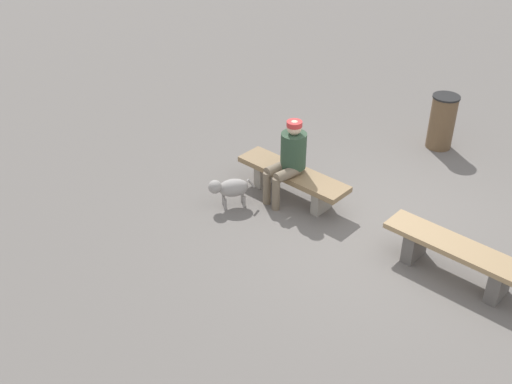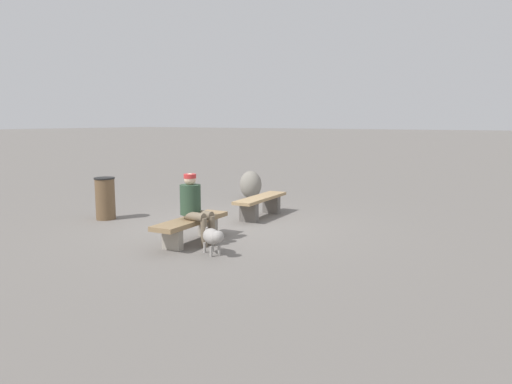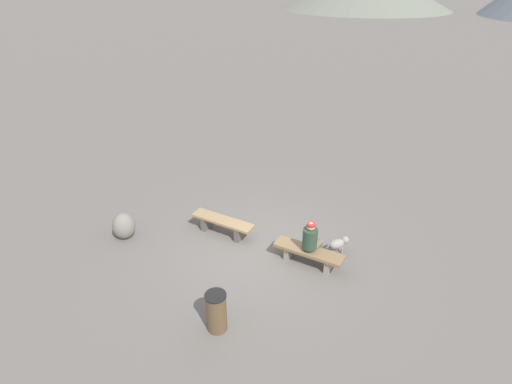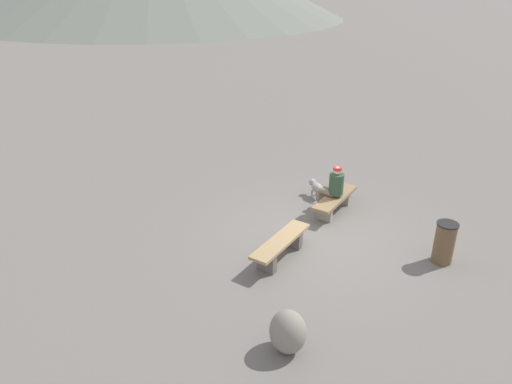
% 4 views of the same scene
% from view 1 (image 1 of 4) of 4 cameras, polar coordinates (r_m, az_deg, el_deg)
% --- Properties ---
extents(ground, '(210.00, 210.00, 0.06)m').
position_cam_1_polar(ground, '(8.43, 11.16, -3.39)').
color(ground, slate).
extents(bench_left, '(1.83, 0.55, 0.46)m').
position_cam_1_polar(bench_left, '(7.64, 18.18, -5.61)').
color(bench_left, '#605B56').
rests_on(bench_left, ground).
extents(bench_right, '(1.76, 0.57, 0.43)m').
position_cam_1_polar(bench_right, '(8.73, 3.43, 1.32)').
color(bench_right, gray).
rests_on(bench_right, ground).
extents(seated_person, '(0.38, 0.63, 1.21)m').
position_cam_1_polar(seated_person, '(8.49, 3.11, 3.38)').
color(seated_person, '#2D4733').
rests_on(seated_person, ground).
extents(dog, '(0.44, 0.59, 0.44)m').
position_cam_1_polar(dog, '(8.53, -2.44, 0.38)').
color(dog, gray).
rests_on(dog, ground).
extents(trash_bin, '(0.44, 0.44, 0.90)m').
position_cam_1_polar(trash_bin, '(10.43, 16.91, 6.27)').
color(trash_bin, brown).
rests_on(trash_bin, ground).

